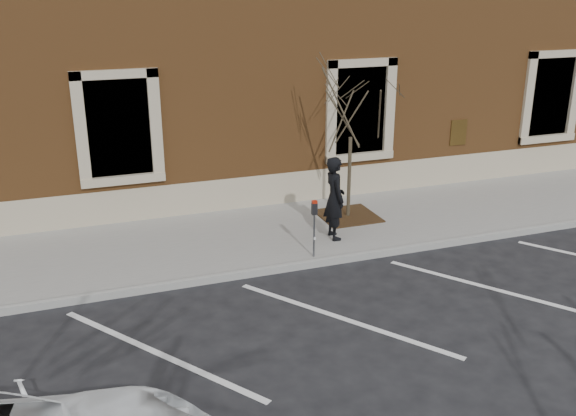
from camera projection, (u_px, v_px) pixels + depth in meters
name	position (u px, v px, depth m)	size (l,w,h in m)	color
ground	(298.00, 268.00, 13.06)	(120.00, 120.00, 0.00)	#28282B
sidewalk_near	(271.00, 234.00, 14.58)	(40.00, 3.50, 0.15)	#98958F
curb_near	(299.00, 266.00, 12.99)	(40.00, 0.12, 0.15)	#9E9E99
parking_stripes	(343.00, 319.00, 11.11)	(28.00, 4.40, 0.01)	silver
building_civic	(205.00, 36.00, 18.57)	(40.00, 8.62, 8.00)	brown
man	(335.00, 198.00, 13.91)	(0.67, 0.44, 1.85)	black
parking_meter	(314.00, 218.00, 12.95)	(0.11, 0.09, 1.22)	#595B60
tree_grate	(348.00, 216.00, 15.47)	(1.33, 1.33, 0.03)	#3C2913
sapling	(351.00, 115.00, 14.64)	(2.13, 2.13, 3.55)	#3F3526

